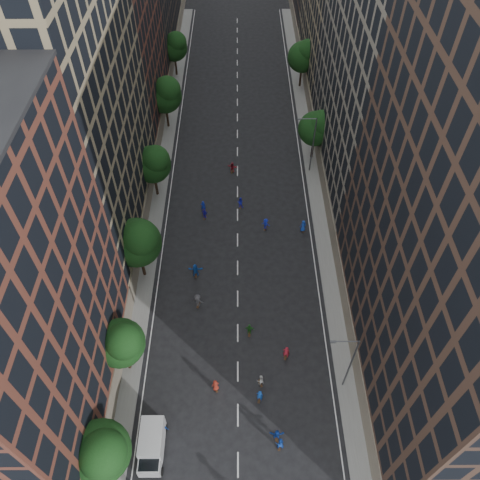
% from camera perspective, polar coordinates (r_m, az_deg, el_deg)
% --- Properties ---
extents(ground, '(240.00, 240.00, 0.00)m').
position_cam_1_polar(ground, '(65.93, -0.31, 5.60)').
color(ground, black).
rests_on(ground, ground).
extents(sidewalk_left, '(4.00, 105.00, 0.15)m').
position_cam_1_polar(sidewalk_left, '(72.53, -9.97, 9.61)').
color(sidewalk_left, slate).
rests_on(sidewalk_left, ground).
extents(sidewalk_right, '(4.00, 105.00, 0.15)m').
position_cam_1_polar(sidewalk_right, '(72.49, 9.35, 9.68)').
color(sidewalk_right, slate).
rests_on(sidewalk_right, ground).
extents(bldg_left_b, '(14.00, 26.00, 34.00)m').
position_cam_1_polar(bldg_left_b, '(54.82, -21.35, 14.49)').
color(bldg_left_b, '#817154').
rests_on(bldg_left_b, ground).
extents(bldg_left_c, '(14.00, 20.00, 28.00)m').
position_cam_1_polar(bldg_left_c, '(75.39, -16.23, 22.73)').
color(bldg_left_c, '#5A2D22').
rests_on(bldg_left_c, ground).
extents(bldg_right_b, '(14.00, 28.00, 33.00)m').
position_cam_1_polar(bldg_right_b, '(62.26, 18.46, 19.05)').
color(bldg_right_b, '#6A6357').
rests_on(bldg_right_b, ground).
extents(tree_left_0, '(5.20, 5.20, 8.83)m').
position_cam_1_polar(tree_left_0, '(42.60, -16.65, -23.57)').
color(tree_left_0, black).
rests_on(tree_left_0, ground).
extents(tree_left_1, '(4.80, 4.80, 8.21)m').
position_cam_1_polar(tree_left_1, '(46.70, -14.26, -12.03)').
color(tree_left_1, black).
rests_on(tree_left_1, ground).
extents(tree_left_2, '(5.60, 5.60, 9.45)m').
position_cam_1_polar(tree_left_2, '(52.72, -12.35, -0.17)').
color(tree_left_2, black).
rests_on(tree_left_2, ground).
extents(tree_left_3, '(5.00, 5.00, 8.58)m').
position_cam_1_polar(tree_left_3, '(62.95, -10.54, 9.22)').
color(tree_left_3, black).
rests_on(tree_left_3, ground).
extents(tree_left_4, '(5.40, 5.40, 9.08)m').
position_cam_1_polar(tree_left_4, '(75.64, -9.10, 17.19)').
color(tree_left_4, black).
rests_on(tree_left_4, ground).
extents(tree_left_5, '(4.80, 4.80, 8.33)m').
position_cam_1_polar(tree_left_5, '(89.73, -7.98, 22.40)').
color(tree_left_5, black).
rests_on(tree_left_5, ground).
extents(tree_right_a, '(5.00, 5.00, 8.39)m').
position_cam_1_polar(tree_right_a, '(69.33, 9.38, 13.42)').
color(tree_right_a, black).
rests_on(tree_right_a, ground).
extents(tree_right_b, '(5.20, 5.20, 8.83)m').
position_cam_1_polar(tree_right_b, '(86.07, 7.83, 21.41)').
color(tree_right_b, black).
rests_on(tree_right_b, ground).
extents(streetlamp_near, '(2.64, 0.22, 9.06)m').
position_cam_1_polar(streetlamp_near, '(45.99, 13.16, -14.24)').
color(streetlamp_near, '#595B60').
rests_on(streetlamp_near, ground).
extents(streetlamp_far, '(2.64, 0.22, 9.06)m').
position_cam_1_polar(streetlamp_far, '(67.18, 8.74, 11.70)').
color(streetlamp_far, '#595B60').
rests_on(streetlamp_far, ground).
extents(cargo_van, '(2.22, 4.73, 2.51)m').
position_cam_1_polar(cargo_van, '(46.81, -10.72, -23.35)').
color(cargo_van, '#B9B9BB').
rests_on(cargo_van, ground).
extents(skater_1, '(0.75, 0.59, 1.82)m').
position_cam_1_polar(skater_1, '(48.16, 2.42, -18.43)').
color(skater_1, '#1648B3').
rests_on(skater_1, ground).
extents(skater_2, '(0.85, 0.67, 1.70)m').
position_cam_1_polar(skater_2, '(46.81, 4.85, -23.46)').
color(skater_2, '#1540AF').
rests_on(skater_2, ground).
extents(skater_4, '(1.12, 0.68, 1.78)m').
position_cam_1_polar(skater_4, '(47.59, -9.32, -21.70)').
color(skater_4, navy).
rests_on(skater_4, ground).
extents(skater_5, '(1.40, 0.46, 1.50)m').
position_cam_1_polar(skater_5, '(47.13, 4.51, -22.57)').
color(skater_5, navy).
rests_on(skater_5, ground).
extents(skater_6, '(0.94, 0.78, 1.64)m').
position_cam_1_polar(skater_6, '(48.70, -3.00, -17.28)').
color(skater_6, maroon).
rests_on(skater_6, ground).
extents(skater_7, '(0.80, 0.63, 1.95)m').
position_cam_1_polar(skater_7, '(50.24, 5.65, -13.47)').
color(skater_7, maroon).
rests_on(skater_7, ground).
extents(skater_8, '(0.95, 0.85, 1.59)m').
position_cam_1_polar(skater_8, '(48.92, 2.51, -16.71)').
color(skater_8, beige).
rests_on(skater_8, ground).
extents(skater_9, '(1.38, 0.99, 1.93)m').
position_cam_1_polar(skater_9, '(53.47, -5.16, -7.39)').
color(skater_9, '#3E3D42').
rests_on(skater_9, ground).
extents(skater_10, '(1.06, 0.53, 1.74)m').
position_cam_1_polar(skater_10, '(51.43, 1.17, -10.87)').
color(skater_10, '#1C5C1B').
rests_on(skater_10, ground).
extents(skater_11, '(1.77, 0.57, 1.90)m').
position_cam_1_polar(skater_11, '(56.02, -5.45, -3.70)').
color(skater_11, '#1448A8').
rests_on(skater_11, ground).
extents(skater_12, '(0.94, 0.71, 1.72)m').
position_cam_1_polar(skater_12, '(61.05, 7.70, 1.69)').
color(skater_12, '#163EB7').
rests_on(skater_12, ground).
extents(skater_13, '(0.67, 0.45, 1.78)m').
position_cam_1_polar(skater_13, '(63.13, -4.51, 4.10)').
color(skater_13, '#162BB5').
rests_on(skater_13, ground).
extents(skater_14, '(0.91, 0.77, 1.64)m').
position_cam_1_polar(skater_14, '(63.56, 0.04, 4.58)').
color(skater_14, '#171BBD').
rests_on(skater_14, ground).
extents(skater_15, '(1.23, 0.96, 1.67)m').
position_cam_1_polar(skater_15, '(60.86, 3.14, 1.94)').
color(skater_15, '#1522B2').
rests_on(skater_15, ground).
extents(skater_16, '(0.98, 0.71, 1.54)m').
position_cam_1_polar(skater_16, '(62.32, -4.32, 3.20)').
color(skater_16, '#1B17BE').
rests_on(skater_16, ground).
extents(skater_17, '(1.56, 0.87, 1.60)m').
position_cam_1_polar(skater_17, '(68.97, -0.95, 8.81)').
color(skater_17, '#A61B2C').
rests_on(skater_17, ground).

